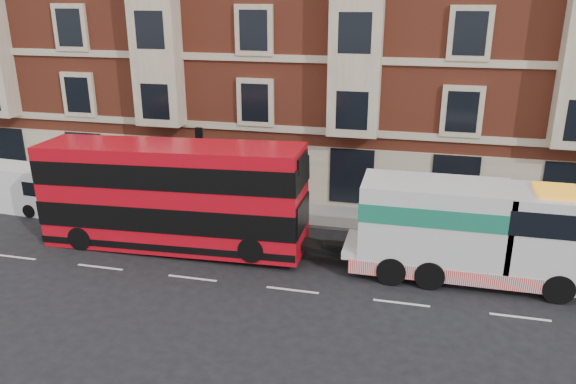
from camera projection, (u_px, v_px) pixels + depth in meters
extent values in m
plane|color=black|center=(292.00, 290.00, 20.93)|extent=(120.00, 120.00, 0.00)
cube|color=slate|center=(327.00, 216.00, 27.78)|extent=(90.00, 3.00, 0.15)
cube|color=brown|center=(362.00, 21.00, 31.59)|extent=(45.00, 12.00, 18.00)
cylinder|color=black|center=(201.00, 175.00, 27.22)|extent=(0.14, 0.14, 4.00)
cube|color=black|center=(199.00, 133.00, 26.53)|extent=(0.35, 0.15, 0.50)
cube|color=red|center=(172.00, 196.00, 23.73)|extent=(11.33, 2.53, 4.45)
cube|color=black|center=(173.00, 210.00, 23.95)|extent=(11.37, 2.59, 1.06)
cube|color=black|center=(170.00, 170.00, 23.35)|extent=(11.37, 2.59, 1.01)
cylinder|color=black|center=(81.00, 238.00, 24.15)|extent=(1.05, 0.32, 1.05)
cylinder|color=black|center=(109.00, 218.00, 26.24)|extent=(1.05, 0.32, 1.05)
cylinder|color=black|center=(251.00, 249.00, 22.35)|extent=(1.05, 0.32, 1.05)
cylinder|color=black|center=(267.00, 228.00, 24.45)|extent=(1.05, 0.32, 1.05)
cube|color=silver|center=(463.00, 255.00, 21.56)|extent=(9.10, 2.33, 0.30)
cube|color=silver|center=(550.00, 231.00, 20.48)|extent=(3.24, 2.53, 2.93)
cube|color=silver|center=(434.00, 219.00, 21.37)|extent=(5.46, 2.53, 2.93)
cube|color=#197256|center=(435.00, 207.00, 21.21)|extent=(5.51, 2.57, 0.71)
cube|color=red|center=(457.00, 263.00, 21.72)|extent=(8.09, 2.59, 0.56)
cylinder|color=black|center=(558.00, 288.00, 19.93)|extent=(1.11, 0.35, 1.11)
cylinder|color=black|center=(546.00, 260.00, 22.03)|extent=(1.11, 0.35, 1.11)
cylinder|color=black|center=(430.00, 275.00, 20.91)|extent=(1.11, 0.40, 1.11)
cylinder|color=black|center=(430.00, 249.00, 23.01)|extent=(1.11, 0.40, 1.11)
cylinder|color=black|center=(391.00, 270.00, 21.22)|extent=(1.11, 0.40, 1.11)
cylinder|color=black|center=(395.00, 246.00, 23.32)|extent=(1.11, 0.40, 1.11)
cube|color=white|center=(16.00, 187.00, 28.58)|extent=(4.53, 2.06, 2.30)
cylinder|color=black|center=(8.00, 194.00, 30.00)|extent=(0.68, 0.27, 0.67)
cylinder|color=black|center=(30.00, 211.00, 27.70)|extent=(0.68, 0.27, 0.67)
cylinder|color=black|center=(53.00, 200.00, 29.21)|extent=(0.68, 0.27, 0.67)
imported|color=#1B2636|center=(207.00, 190.00, 28.88)|extent=(0.62, 0.48, 1.52)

